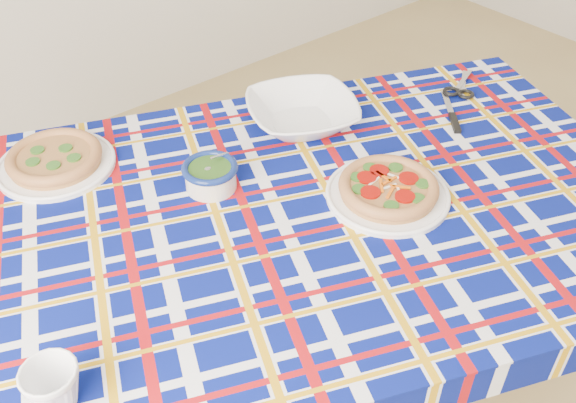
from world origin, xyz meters
TOP-DOWN VIEW (x-y plane):
  - floor at (0.00, 0.00)m, footprint 4.00×4.00m
  - dining_table at (-0.50, 0.40)m, footprint 1.66×1.36m
  - tablecloth at (-0.50, 0.40)m, footprint 1.69×1.40m
  - main_focaccia_plate at (-0.35, 0.32)m, footprint 0.34×0.34m
  - pesto_bowl at (-0.61, 0.57)m, footprint 0.15×0.15m
  - serving_bowl at (-0.31, 0.64)m, footprint 0.34×0.34m
  - second_focaccia_plate at (-0.83, 0.85)m, footprint 0.34×0.34m
  - mug at (-1.08, 0.29)m, footprint 0.11×0.11m
  - table_knife at (0.03, 0.47)m, footprint 0.15×0.17m
  - kitchen_scissors at (0.15, 0.52)m, footprint 0.19×0.16m

SIDE VIEW (x-z plane):
  - floor at x=0.00m, z-range 0.00..0.00m
  - dining_table at x=-0.50m, z-range 0.27..0.94m
  - tablecloth at x=-0.50m, z-range 0.58..0.67m
  - table_knife at x=0.03m, z-range 0.67..0.68m
  - kitchen_scissors at x=0.15m, z-range 0.67..0.69m
  - second_focaccia_plate at x=-0.83m, z-range 0.67..0.72m
  - main_focaccia_plate at x=-0.35m, z-range 0.67..0.72m
  - serving_bowl at x=-0.31m, z-range 0.67..0.74m
  - pesto_bowl at x=-0.61m, z-range 0.67..0.74m
  - mug at x=-1.08m, z-range 0.67..0.75m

